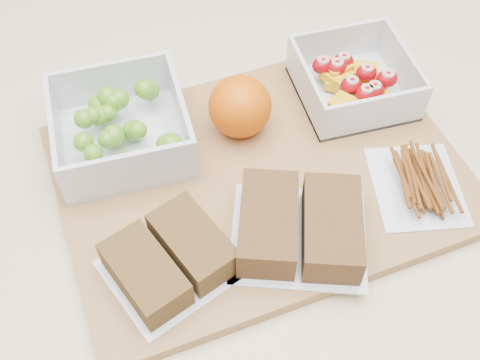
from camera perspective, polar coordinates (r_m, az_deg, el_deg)
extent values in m
cube|color=beige|center=(1.04, 0.79, -15.84)|extent=(1.20, 0.90, 0.90)
cube|color=#9C7240|center=(0.65, 2.04, 0.29)|extent=(0.45, 0.34, 0.02)
cube|color=silver|center=(0.67, -10.91, 3.58)|extent=(0.14, 0.14, 0.01)
cube|color=silver|center=(0.70, -12.08, 9.00)|extent=(0.14, 0.01, 0.06)
cube|color=silver|center=(0.61, -10.34, 0.60)|extent=(0.14, 0.01, 0.06)
cube|color=silver|center=(0.66, -5.53, 6.32)|extent=(0.01, 0.13, 0.06)
cube|color=silver|center=(0.66, -16.96, 3.82)|extent=(0.01, 0.13, 0.06)
sphere|color=#528A1C|center=(0.65, -11.86, 4.14)|extent=(0.02, 0.02, 0.02)
sphere|color=#528A1C|center=(0.64, -14.62, 3.53)|extent=(0.02, 0.02, 0.02)
sphere|color=#528A1C|center=(0.67, -11.84, 7.28)|extent=(0.02, 0.02, 0.02)
sphere|color=#528A1C|center=(0.66, -10.07, 4.66)|extent=(0.02, 0.02, 0.02)
sphere|color=#528A1C|center=(0.67, -14.57, 5.65)|extent=(0.02, 0.02, 0.02)
sphere|color=#528A1C|center=(0.66, -11.90, 4.12)|extent=(0.02, 0.02, 0.02)
sphere|color=#528A1C|center=(0.66, -13.78, 5.98)|extent=(0.02, 0.02, 0.02)
sphere|color=#528A1C|center=(0.62, -6.51, 3.29)|extent=(0.03, 0.03, 0.03)
sphere|color=#528A1C|center=(0.68, -8.68, 8.46)|extent=(0.03, 0.03, 0.03)
sphere|color=#528A1C|center=(0.68, -12.40, 7.72)|extent=(0.03, 0.03, 0.03)
sphere|color=#528A1C|center=(0.63, -13.73, 2.49)|extent=(0.02, 0.02, 0.02)
sphere|color=#528A1C|center=(0.68, -8.99, 8.51)|extent=(0.02, 0.02, 0.02)
sphere|color=#528A1C|center=(0.62, -10.71, 1.67)|extent=(0.02, 0.02, 0.02)
sphere|color=#528A1C|center=(0.68, -11.58, 7.35)|extent=(0.02, 0.02, 0.02)
sphere|color=#528A1C|center=(0.67, -13.23, 5.96)|extent=(0.02, 0.02, 0.02)
sphere|color=#528A1C|center=(0.67, -11.42, 7.55)|extent=(0.02, 0.02, 0.02)
sphere|color=#528A1C|center=(0.62, -6.85, 3.31)|extent=(0.02, 0.02, 0.02)
sphere|color=#528A1C|center=(0.64, -6.01, 3.10)|extent=(0.02, 0.02, 0.02)
sphere|color=#528A1C|center=(0.67, -12.42, 6.23)|extent=(0.02, 0.02, 0.02)
sphere|color=#528A1C|center=(0.65, -12.52, 3.77)|extent=(0.02, 0.02, 0.02)
sphere|color=#528A1C|center=(0.68, -13.20, 6.92)|extent=(0.02, 0.02, 0.02)
sphere|color=#528A1C|center=(0.64, -9.64, 4.67)|extent=(0.02, 0.02, 0.02)
cube|color=silver|center=(0.73, 10.53, 8.16)|extent=(0.12, 0.12, 0.00)
cube|color=silver|center=(0.75, 9.10, 12.58)|extent=(0.12, 0.00, 0.05)
cube|color=silver|center=(0.67, 12.68, 6.08)|extent=(0.12, 0.00, 0.05)
cube|color=silver|center=(0.73, 15.13, 10.20)|extent=(0.00, 0.11, 0.05)
cube|color=silver|center=(0.69, 6.24, 8.72)|extent=(0.00, 0.11, 0.05)
cube|color=orange|center=(0.71, 11.57, 7.96)|extent=(0.04, 0.04, 0.01)
cube|color=orange|center=(0.73, 9.28, 9.99)|extent=(0.04, 0.05, 0.01)
cube|color=orange|center=(0.72, 11.31, 9.32)|extent=(0.04, 0.05, 0.01)
cube|color=orange|center=(0.74, 11.79, 9.74)|extent=(0.04, 0.04, 0.01)
cube|color=orange|center=(0.72, 9.15, 9.79)|extent=(0.04, 0.04, 0.01)
cube|color=orange|center=(0.72, 9.20, 10.50)|extent=(0.03, 0.03, 0.01)
cube|color=orange|center=(0.68, 9.97, 6.96)|extent=(0.04, 0.04, 0.01)
cube|color=orange|center=(0.71, 12.63, 7.82)|extent=(0.03, 0.03, 0.01)
cube|color=orange|center=(0.72, 9.42, 9.10)|extent=(0.04, 0.04, 0.01)
ellipsoid|color=maroon|center=(0.71, 11.90, 9.89)|extent=(0.02, 0.02, 0.02)
ellipsoid|color=maroon|center=(0.69, 12.57, 8.28)|extent=(0.02, 0.02, 0.02)
ellipsoid|color=maroon|center=(0.71, 7.82, 10.72)|extent=(0.02, 0.02, 0.02)
ellipsoid|color=maroon|center=(0.71, 13.75, 9.30)|extent=(0.02, 0.02, 0.02)
ellipsoid|color=maroon|center=(0.71, 9.14, 10.47)|extent=(0.02, 0.02, 0.02)
ellipsoid|color=maroon|center=(0.69, 11.86, 8.00)|extent=(0.02, 0.02, 0.02)
ellipsoid|color=maroon|center=(0.70, 10.50, 8.81)|extent=(0.02, 0.02, 0.02)
ellipsoid|color=maroon|center=(0.72, 9.76, 11.01)|extent=(0.02, 0.02, 0.02)
sphere|color=#D75705|center=(0.65, -0.01, 6.99)|extent=(0.07, 0.07, 0.07)
cube|color=silver|center=(0.58, -6.54, -8.25)|extent=(0.14, 0.14, 0.00)
cube|color=brown|center=(0.56, -8.98, -8.80)|extent=(0.08, 0.10, 0.03)
cube|color=brown|center=(0.57, -4.49, -6.01)|extent=(0.08, 0.10, 0.03)
cube|color=silver|center=(0.60, 5.54, -5.35)|extent=(0.16, 0.15, 0.00)
cube|color=brown|center=(0.58, 2.70, -4.13)|extent=(0.09, 0.11, 0.04)
cube|color=brown|center=(0.58, 8.69, -4.48)|extent=(0.09, 0.11, 0.04)
cube|color=silver|center=(0.65, 16.37, -0.60)|extent=(0.11, 0.12, 0.00)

